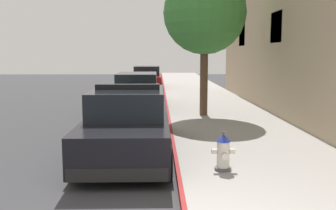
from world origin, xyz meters
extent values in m
cube|color=#353538|center=(-4.11, 10.00, -0.10)|extent=(34.36, 60.00, 0.20)
cube|color=gray|center=(1.89, 10.00, 0.08)|extent=(3.79, 60.00, 0.17)
cube|color=maroon|center=(-0.04, 10.00, 0.08)|extent=(0.08, 60.00, 0.17)
cube|color=black|center=(3.82, 9.53, 3.32)|extent=(0.06, 1.30, 1.10)
cube|color=black|center=(3.82, 15.12, 3.32)|extent=(0.06, 1.30, 1.10)
cube|color=black|center=(-1.12, 4.52, 0.58)|extent=(1.84, 4.80, 0.76)
cube|color=black|center=(-1.12, 4.67, 1.26)|extent=(1.64, 2.50, 0.60)
cube|color=black|center=(-1.12, 2.18, 0.32)|extent=(1.76, 0.16, 0.24)
cube|color=black|center=(-1.12, 6.86, 0.32)|extent=(1.76, 0.16, 0.24)
cylinder|color=black|center=(-1.98, 6.22, 0.32)|extent=(0.22, 0.64, 0.64)
cylinder|color=black|center=(-0.26, 6.22, 0.32)|extent=(0.22, 0.64, 0.64)
cylinder|color=black|center=(-1.98, 2.82, 0.32)|extent=(0.22, 0.64, 0.64)
cylinder|color=black|center=(-0.26, 2.82, 0.32)|extent=(0.22, 0.64, 0.64)
cube|color=black|center=(-1.12, 4.62, 1.62)|extent=(1.48, 0.20, 0.12)
cube|color=red|center=(-1.47, 4.62, 1.62)|extent=(0.44, 0.18, 0.11)
cube|color=#1E33E0|center=(-0.77, 4.62, 1.62)|extent=(0.44, 0.18, 0.11)
cube|color=black|center=(-1.32, 11.91, 0.58)|extent=(1.84, 4.80, 0.76)
cube|color=black|center=(-1.32, 12.06, 1.26)|extent=(1.64, 2.50, 0.60)
cube|color=black|center=(-1.32, 9.57, 0.32)|extent=(1.76, 0.16, 0.24)
cube|color=black|center=(-1.32, 14.25, 0.32)|extent=(1.76, 0.16, 0.24)
cylinder|color=black|center=(-2.18, 13.61, 0.32)|extent=(0.22, 0.64, 0.64)
cylinder|color=black|center=(-0.46, 13.61, 0.32)|extent=(0.22, 0.64, 0.64)
cylinder|color=black|center=(-2.18, 10.21, 0.32)|extent=(0.22, 0.64, 0.64)
cylinder|color=black|center=(-0.46, 10.21, 0.32)|extent=(0.22, 0.64, 0.64)
cube|color=maroon|center=(-1.16, 21.14, 0.58)|extent=(1.84, 4.80, 0.76)
cube|color=black|center=(-1.16, 21.29, 1.26)|extent=(1.64, 2.50, 0.60)
cube|color=black|center=(-1.16, 18.80, 0.32)|extent=(1.76, 0.16, 0.24)
cube|color=black|center=(-1.16, 23.48, 0.32)|extent=(1.76, 0.16, 0.24)
cylinder|color=black|center=(-2.02, 22.84, 0.32)|extent=(0.22, 0.64, 0.64)
cylinder|color=black|center=(-0.30, 22.84, 0.32)|extent=(0.22, 0.64, 0.64)
cylinder|color=black|center=(-2.02, 19.44, 0.32)|extent=(0.22, 0.64, 0.64)
cylinder|color=black|center=(-0.30, 19.44, 0.32)|extent=(0.22, 0.64, 0.64)
cylinder|color=#4C4C51|center=(0.82, 2.85, 0.20)|extent=(0.32, 0.32, 0.06)
cylinder|color=silver|center=(0.82, 2.85, 0.48)|extent=(0.24, 0.24, 0.50)
cone|color=navy|center=(0.82, 2.85, 0.80)|extent=(0.28, 0.28, 0.14)
cylinder|color=#4C4C51|center=(0.82, 2.85, 0.90)|extent=(0.05, 0.05, 0.06)
cylinder|color=silver|center=(0.65, 2.85, 0.54)|extent=(0.10, 0.10, 0.10)
cylinder|color=silver|center=(0.99, 2.85, 0.54)|extent=(0.10, 0.10, 0.10)
cylinder|color=silver|center=(0.82, 2.67, 0.49)|extent=(0.13, 0.12, 0.13)
cylinder|color=brown|center=(1.22, 9.46, 1.47)|extent=(0.28, 0.28, 2.61)
sphere|color=#387A33|center=(1.22, 9.46, 3.80)|extent=(2.91, 2.91, 2.91)
camera|label=1|loc=(-0.41, -4.19, 2.38)|focal=40.82mm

